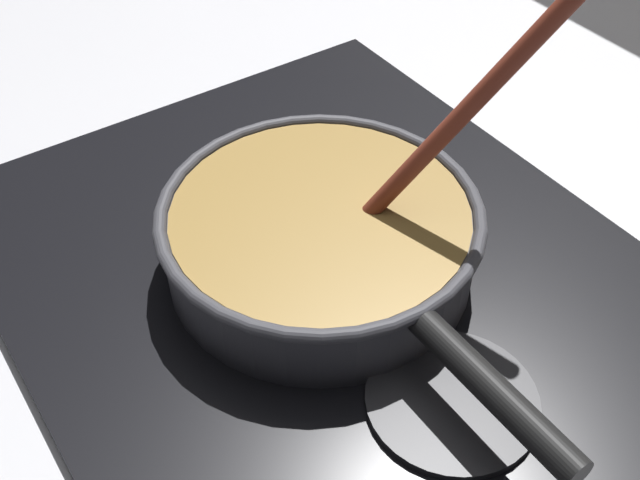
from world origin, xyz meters
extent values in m
cube|color=#B7B7BC|center=(0.00, 0.00, -0.02)|extent=(2.40, 1.60, 0.04)
cube|color=black|center=(0.09, 0.07, 0.01)|extent=(0.56, 0.48, 0.01)
torus|color=#592D0C|center=(0.09, 0.07, 0.02)|extent=(0.16, 0.16, 0.01)
cylinder|color=#262628|center=(0.26, 0.07, 0.01)|extent=(0.12, 0.12, 0.01)
cylinder|color=#38383D|center=(0.09, 0.07, 0.04)|extent=(0.25, 0.25, 0.06)
cylinder|color=olive|center=(0.09, 0.07, 0.04)|extent=(0.23, 0.23, 0.05)
torus|color=#38383D|center=(0.09, 0.07, 0.07)|extent=(0.26, 0.26, 0.01)
cylinder|color=black|center=(0.29, 0.07, 0.06)|extent=(0.14, 0.02, 0.02)
cylinder|color=#EDD88C|center=(0.15, 0.01, 0.06)|extent=(0.03, 0.03, 0.01)
cylinder|color=beige|center=(0.09, 0.07, 0.06)|extent=(0.03, 0.03, 0.01)
cylinder|color=#EDD88C|center=(0.01, 0.03, 0.06)|extent=(0.03, 0.03, 0.01)
cylinder|color=beige|center=(0.06, 0.03, 0.06)|extent=(0.03, 0.03, 0.01)
cylinder|color=#E5CC7A|center=(0.16, 0.06, 0.06)|extent=(0.03, 0.03, 0.01)
cylinder|color=#E5CC7A|center=(0.08, -0.01, 0.06)|extent=(0.03, 0.03, 0.01)
cylinder|color=#EDD88C|center=(0.09, 0.11, 0.06)|extent=(0.03, 0.03, 0.01)
cylinder|color=maroon|center=(0.14, 0.15, 0.16)|extent=(0.09, 0.14, 0.22)
cube|color=brown|center=(0.11, 0.09, 0.05)|extent=(0.05, 0.05, 0.01)
camera|label=1|loc=(0.47, -0.19, 0.48)|focal=44.88mm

